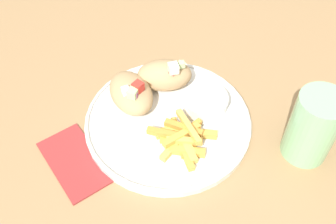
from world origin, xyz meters
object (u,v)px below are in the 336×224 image
object	(u,v)px
water_glass	(312,129)
pita_sandwich_far	(165,75)
fries_pile	(182,138)
plate	(168,121)
sauce_ramekin	(206,102)
pita_sandwich_near	(131,93)

from	to	relation	value
water_glass	pita_sandwich_far	bearing A→B (deg)	-163.22
fries_pile	water_glass	xyz separation A→B (m)	(0.15, 0.15, 0.03)
plate	water_glass	distance (m)	0.24
water_glass	fries_pile	bearing A→B (deg)	-134.80
pita_sandwich_far	sauce_ramekin	bearing A→B (deg)	-41.14
plate	pita_sandwich_far	world-z (taller)	pita_sandwich_far
plate	water_glass	size ratio (longest dim) A/B	2.30
water_glass	plate	bearing A→B (deg)	-146.27
fries_pile	plate	bearing A→B (deg)	163.22
sauce_ramekin	plate	bearing A→B (deg)	-113.22
pita_sandwich_far	sauce_ramekin	distance (m)	0.10
sauce_ramekin	pita_sandwich_far	bearing A→B (deg)	-171.44
sauce_ramekin	fries_pile	bearing A→B (deg)	-74.58
pita_sandwich_near	fries_pile	size ratio (longest dim) A/B	1.14
pita_sandwich_far	water_glass	world-z (taller)	water_glass
fries_pile	pita_sandwich_far	bearing A→B (deg)	149.99
water_glass	pita_sandwich_near	bearing A→B (deg)	-150.68
pita_sandwich_far	sauce_ramekin	size ratio (longest dim) A/B	1.48
plate	sauce_ramekin	distance (m)	0.08
plate	pita_sandwich_far	distance (m)	0.09
plate	water_glass	xyz separation A→B (m)	(0.20, 0.13, 0.05)
pita_sandwich_far	fries_pile	bearing A→B (deg)	-79.72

